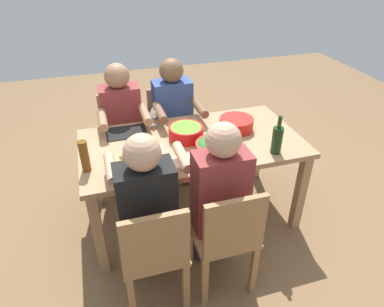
{
  "coord_description": "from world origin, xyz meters",
  "views": [
    {
      "loc": [
        0.65,
        2.17,
        2.06
      ],
      "look_at": [
        0.0,
        0.0,
        0.63
      ],
      "focal_mm": 32.13,
      "sensor_mm": 36.0,
      "label": 1
    }
  ],
  "objects_px": {
    "chair_far_right": "(154,252)",
    "bread_loaf": "(141,151)",
    "wine_bottle": "(277,139)",
    "serving_bowl_greens": "(215,147)",
    "cutting_board": "(141,158)",
    "diner_far_center": "(218,191)",
    "chair_near_center": "(170,127)",
    "serving_bowl_fruit": "(236,123)",
    "beer_bottle": "(84,156)",
    "diner_near_center": "(174,115)",
    "diner_near_right": "(123,121)",
    "dining_table": "(192,151)",
    "wine_glass": "(153,112)",
    "napkin_stack": "(183,162)",
    "chair_near_right": "(123,133)",
    "diner_far_right": "(146,205)",
    "serving_bowl_salad": "(186,132)",
    "chair_far_center": "(227,236)"
  },
  "relations": [
    {
      "from": "dining_table",
      "to": "serving_bowl_salad",
      "type": "bearing_deg",
      "value": -62.51
    },
    {
      "from": "serving_bowl_greens",
      "to": "chair_near_center",
      "type": "bearing_deg",
      "value": -83.07
    },
    {
      "from": "cutting_board",
      "to": "diner_far_center",
      "type": "bearing_deg",
      "value": 133.31
    },
    {
      "from": "chair_far_right",
      "to": "chair_near_center",
      "type": "relative_size",
      "value": 1.0
    },
    {
      "from": "serving_bowl_greens",
      "to": "serving_bowl_fruit",
      "type": "bearing_deg",
      "value": -135.06
    },
    {
      "from": "serving_bowl_fruit",
      "to": "wine_bottle",
      "type": "relative_size",
      "value": 0.94
    },
    {
      "from": "serving_bowl_salad",
      "to": "cutting_board",
      "type": "relative_size",
      "value": 0.67
    },
    {
      "from": "serving_bowl_salad",
      "to": "wine_bottle",
      "type": "xyz_separation_m",
      "value": [
        -0.56,
        0.38,
        0.05
      ]
    },
    {
      "from": "cutting_board",
      "to": "napkin_stack",
      "type": "distance_m",
      "value": 0.3
    },
    {
      "from": "chair_far_right",
      "to": "bread_loaf",
      "type": "bearing_deg",
      "value": -94.53
    },
    {
      "from": "serving_bowl_fruit",
      "to": "bread_loaf",
      "type": "bearing_deg",
      "value": 15.37
    },
    {
      "from": "diner_far_center",
      "to": "diner_near_center",
      "type": "height_order",
      "value": "same"
    },
    {
      "from": "dining_table",
      "to": "wine_glass",
      "type": "bearing_deg",
      "value": -56.59
    },
    {
      "from": "napkin_stack",
      "to": "wine_glass",
      "type": "bearing_deg",
      "value": -82.89
    },
    {
      "from": "cutting_board",
      "to": "bread_loaf",
      "type": "relative_size",
      "value": 1.25
    },
    {
      "from": "serving_bowl_greens",
      "to": "diner_far_right",
      "type": "bearing_deg",
      "value": 33.34
    },
    {
      "from": "serving_bowl_fruit",
      "to": "beer_bottle",
      "type": "distance_m",
      "value": 1.21
    },
    {
      "from": "beer_bottle",
      "to": "wine_glass",
      "type": "bearing_deg",
      "value": -137.37
    },
    {
      "from": "diner_far_right",
      "to": "wine_glass",
      "type": "xyz_separation_m",
      "value": [
        -0.23,
        -0.92,
        0.16
      ]
    },
    {
      "from": "diner_far_center",
      "to": "chair_far_right",
      "type": "bearing_deg",
      "value": 21.67
    },
    {
      "from": "diner_near_right",
      "to": "serving_bowl_greens",
      "type": "height_order",
      "value": "diner_near_right"
    },
    {
      "from": "diner_far_right",
      "to": "chair_near_right",
      "type": "height_order",
      "value": "diner_far_right"
    },
    {
      "from": "chair_near_center",
      "to": "serving_bowl_greens",
      "type": "bearing_deg",
      "value": 96.93
    },
    {
      "from": "chair_far_right",
      "to": "diner_far_right",
      "type": "relative_size",
      "value": 0.71
    },
    {
      "from": "cutting_board",
      "to": "wine_glass",
      "type": "xyz_separation_m",
      "value": [
        -0.18,
        -0.49,
        0.11
      ]
    },
    {
      "from": "wine_glass",
      "to": "napkin_stack",
      "type": "bearing_deg",
      "value": 97.11
    },
    {
      "from": "diner_near_right",
      "to": "napkin_stack",
      "type": "distance_m",
      "value": 0.91
    },
    {
      "from": "chair_far_center",
      "to": "diner_near_right",
      "type": "distance_m",
      "value": 1.43
    },
    {
      "from": "diner_far_right",
      "to": "diner_far_center",
      "type": "relative_size",
      "value": 1.0
    },
    {
      "from": "diner_near_right",
      "to": "wine_bottle",
      "type": "height_order",
      "value": "diner_near_right"
    },
    {
      "from": "chair_far_right",
      "to": "dining_table",
      "type": "bearing_deg",
      "value": -121.25
    },
    {
      "from": "chair_near_right",
      "to": "diner_near_center",
      "type": "relative_size",
      "value": 0.71
    },
    {
      "from": "wine_bottle",
      "to": "serving_bowl_greens",
      "type": "bearing_deg",
      "value": -17.05
    },
    {
      "from": "diner_far_right",
      "to": "beer_bottle",
      "type": "xyz_separation_m",
      "value": [
        0.32,
        -0.41,
        0.15
      ]
    },
    {
      "from": "diner_near_right",
      "to": "wine_bottle",
      "type": "bearing_deg",
      "value": 137.79
    },
    {
      "from": "diner_far_right",
      "to": "serving_bowl_greens",
      "type": "bearing_deg",
      "value": -146.66
    },
    {
      "from": "chair_near_center",
      "to": "bread_loaf",
      "type": "xyz_separation_m",
      "value": [
        0.41,
        0.9,
        0.32
      ]
    },
    {
      "from": "chair_near_center",
      "to": "bread_loaf",
      "type": "relative_size",
      "value": 2.66
    },
    {
      "from": "diner_far_center",
      "to": "chair_near_right",
      "type": "relative_size",
      "value": 1.41
    },
    {
      "from": "diner_near_center",
      "to": "beer_bottle",
      "type": "height_order",
      "value": "diner_near_center"
    },
    {
      "from": "diner_near_right",
      "to": "serving_bowl_fruit",
      "type": "bearing_deg",
      "value": 150.03
    },
    {
      "from": "serving_bowl_greens",
      "to": "napkin_stack",
      "type": "bearing_deg",
      "value": 16.8
    },
    {
      "from": "diner_far_center",
      "to": "beer_bottle",
      "type": "height_order",
      "value": "diner_far_center"
    },
    {
      "from": "diner_near_right",
      "to": "beer_bottle",
      "type": "xyz_separation_m",
      "value": [
        0.32,
        0.74,
        0.15
      ]
    },
    {
      "from": "diner_far_right",
      "to": "bread_loaf",
      "type": "distance_m",
      "value": 0.45
    },
    {
      "from": "diner_near_right",
      "to": "serving_bowl_salad",
      "type": "xyz_separation_m",
      "value": [
        -0.43,
        0.52,
        0.1
      ]
    },
    {
      "from": "serving_bowl_greens",
      "to": "bread_loaf",
      "type": "bearing_deg",
      "value": -6.18
    },
    {
      "from": "diner_far_right",
      "to": "cutting_board",
      "type": "distance_m",
      "value": 0.44
    },
    {
      "from": "dining_table",
      "to": "serving_bowl_greens",
      "type": "height_order",
      "value": "serving_bowl_greens"
    },
    {
      "from": "serving_bowl_salad",
      "to": "napkin_stack",
      "type": "relative_size",
      "value": 1.92
    }
  ]
}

